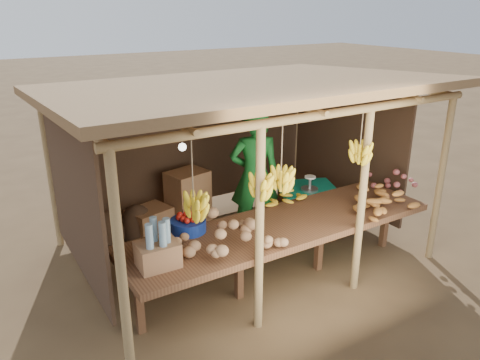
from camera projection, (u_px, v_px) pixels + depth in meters
ground at (240, 250)px, 6.54m from camera, size 60.00×60.00×0.00m
stall_structure at (238, 118)px, 5.80m from camera, size 4.70×3.50×2.43m
counter at (282, 228)px, 5.53m from camera, size 3.90×1.05×0.80m
potato_heap at (227, 231)px, 4.90m from camera, size 1.27×0.99×0.37m
sweet_potato_heap at (381, 196)px, 5.84m from camera, size 0.89×0.58×0.35m
onion_heap at (390, 178)px, 6.45m from camera, size 0.91×0.66×0.36m
banana_pile at (290, 191)px, 6.02m from camera, size 0.55×0.35×0.34m
tomato_basin at (188, 224)px, 5.29m from camera, size 0.41×0.41×0.22m
bottle_box at (157, 248)px, 4.54m from camera, size 0.41×0.33×0.50m
vendor at (255, 176)px, 6.56m from camera, size 0.83×0.70×1.93m
tarp_crate at (306, 209)px, 6.90m from camera, size 1.01×0.95×0.97m
carton_stack at (176, 207)px, 6.95m from camera, size 1.28×0.58×0.90m
burlap_sacks at (122, 227)px, 6.60m from camera, size 0.94×0.49×0.66m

